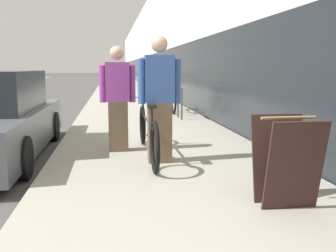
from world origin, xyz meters
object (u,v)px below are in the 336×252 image
object	(u,v)px
tandem_bicycle	(148,133)
person_bystander	(118,99)
cruiser_bike_nearest	(171,99)
sandwich_board_sign	(286,161)
person_rider	(159,100)
bike_rack_hoop	(180,100)

from	to	relation	value
tandem_bicycle	person_bystander	xyz separation A→B (m)	(-0.44, 0.50, 0.48)
cruiser_bike_nearest	sandwich_board_sign	distance (m)	8.01
cruiser_bike_nearest	sandwich_board_sign	bearing A→B (deg)	-90.81
tandem_bicycle	person_rider	world-z (taller)	person_rider
person_bystander	bike_rack_hoop	distance (m)	4.11
tandem_bicycle	person_rider	distance (m)	0.64
person_rider	sandwich_board_sign	bearing A→B (deg)	-62.01
person_rider	sandwich_board_sign	xyz separation A→B (m)	(1.02, -1.92, -0.46)
bike_rack_hoop	cruiser_bike_nearest	size ratio (longest dim) A/B	0.46
person_bystander	sandwich_board_sign	xyz separation A→B (m)	(1.60, -2.75, -0.41)
bike_rack_hoop	person_rider	bearing A→B (deg)	-103.95
person_bystander	tandem_bicycle	bearing A→B (deg)	-49.02
person_bystander	cruiser_bike_nearest	xyz separation A→B (m)	(1.71, 5.26, -0.45)
cruiser_bike_nearest	bike_rack_hoop	bearing A→B (deg)	-90.01
bike_rack_hoop	tandem_bicycle	bearing A→B (deg)	-106.76
bike_rack_hoop	cruiser_bike_nearest	distance (m)	1.55
person_bystander	sandwich_board_sign	distance (m)	3.21
person_rider	cruiser_bike_nearest	size ratio (longest dim) A/B	0.98
tandem_bicycle	person_bystander	bearing A→B (deg)	130.98
person_bystander	bike_rack_hoop	size ratio (longest dim) A/B	2.02
person_rider	tandem_bicycle	bearing A→B (deg)	113.05
person_rider	bike_rack_hoop	bearing A→B (deg)	76.05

